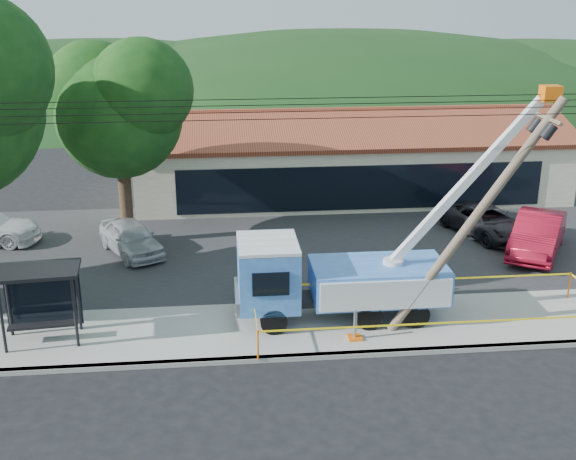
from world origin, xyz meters
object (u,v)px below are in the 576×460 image
(bus_shelter, at_px, (39,287))
(car_silver, at_px, (132,255))
(car_dark, at_px, (484,237))
(leaning_pole, at_px, (483,207))
(car_red, at_px, (535,255))
(utility_truck, at_px, (336,276))

(bus_shelter, xyz_separation_m, car_silver, (1.98, 7.54, -1.95))
(car_dark, bearing_deg, leaning_pole, -131.08)
(car_red, bearing_deg, car_silver, -154.03)
(utility_truck, relative_size, car_silver, 2.52)
(bus_shelter, bearing_deg, utility_truck, -1.42)
(car_silver, bearing_deg, car_dark, -24.93)
(car_silver, bearing_deg, utility_truck, -70.06)
(car_silver, relative_size, car_dark, 0.86)
(utility_truck, bearing_deg, car_dark, 43.23)
(bus_shelter, bearing_deg, car_red, 12.05)
(car_red, relative_size, car_dark, 1.08)
(utility_truck, relative_size, car_dark, 2.17)
(car_dark, bearing_deg, utility_truck, -155.09)
(utility_truck, bearing_deg, car_silver, 137.45)
(leaning_pole, xyz_separation_m, car_dark, (3.68, 8.77, -4.30))
(leaning_pole, height_order, car_dark, leaning_pole)
(leaning_pole, height_order, bus_shelter, leaning_pole)
(utility_truck, relative_size, leaning_pole, 1.35)
(bus_shelter, xyz_separation_m, car_red, (18.98, 5.86, -1.95))
(leaning_pole, relative_size, car_silver, 1.87)
(leaning_pole, relative_size, car_dark, 1.61)
(bus_shelter, distance_m, car_silver, 8.03)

